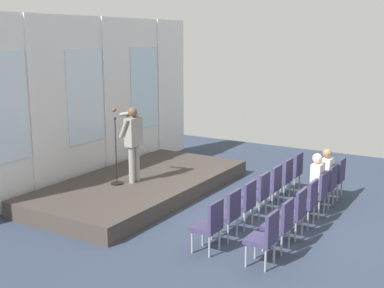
# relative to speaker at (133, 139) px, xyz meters

# --- Properties ---
(ground_plane) EXTENTS (13.37, 13.37, 0.00)m
(ground_plane) POSITION_rel_speaker_xyz_m (0.30, -3.39, -1.38)
(ground_plane) COLOR #2D384C
(rear_partition) EXTENTS (9.12, 0.14, 4.16)m
(rear_partition) POSITION_rel_speaker_xyz_m (0.34, 1.74, 0.71)
(rear_partition) COLOR silver
(rear_partition) RESTS_ON ground
(stage_platform) EXTENTS (5.69, 2.82, 0.37)m
(stage_platform) POSITION_rel_speaker_xyz_m (0.30, 0.03, -1.20)
(stage_platform) COLOR #3F3833
(stage_platform) RESTS_ON ground
(speaker) EXTENTS (0.50, 0.69, 1.75)m
(speaker) POSITION_rel_speaker_xyz_m (0.00, 0.00, 0.00)
(speaker) COLOR gray
(speaker) RESTS_ON stage_platform
(mic_stand) EXTENTS (0.28, 0.28, 1.55)m
(mic_stand) POSITION_rel_speaker_xyz_m (-0.34, 0.23, -0.68)
(mic_stand) COLOR black
(mic_stand) RESTS_ON stage_platform
(chair_r0_c0) EXTENTS (0.46, 0.44, 0.94)m
(chair_r0_c0) POSITION_rel_speaker_xyz_m (-1.76, -3.01, -0.85)
(chair_r0_c0) COLOR #99999E
(chair_r0_c0) RESTS_ON ground
(chair_r0_c1) EXTENTS (0.46, 0.44, 0.94)m
(chair_r0_c1) POSITION_rel_speaker_xyz_m (-1.08, -3.01, -0.85)
(chair_r0_c1) COLOR #99999E
(chair_r0_c1) RESTS_ON ground
(chair_r0_c2) EXTENTS (0.46, 0.44, 0.94)m
(chair_r0_c2) POSITION_rel_speaker_xyz_m (-0.39, -3.01, -0.85)
(chair_r0_c2) COLOR #99999E
(chair_r0_c2) RESTS_ON ground
(chair_r0_c3) EXTENTS (0.46, 0.44, 0.94)m
(chair_r0_c3) POSITION_rel_speaker_xyz_m (0.30, -3.01, -0.85)
(chair_r0_c3) COLOR #99999E
(chair_r0_c3) RESTS_ON ground
(chair_r0_c4) EXTENTS (0.46, 0.44, 0.94)m
(chair_r0_c4) POSITION_rel_speaker_xyz_m (0.99, -3.01, -0.85)
(chair_r0_c4) COLOR #99999E
(chair_r0_c4) RESTS_ON ground
(chair_r0_c5) EXTENTS (0.46, 0.44, 0.94)m
(chair_r0_c5) POSITION_rel_speaker_xyz_m (1.68, -3.01, -0.85)
(chair_r0_c5) COLOR #99999E
(chair_r0_c5) RESTS_ON ground
(chair_r0_c6) EXTENTS (0.46, 0.44, 0.94)m
(chair_r0_c6) POSITION_rel_speaker_xyz_m (2.37, -3.01, -0.85)
(chair_r0_c6) COLOR #99999E
(chair_r0_c6) RESTS_ON ground
(chair_r1_c0) EXTENTS (0.46, 0.44, 0.94)m
(chair_r1_c0) POSITION_rel_speaker_xyz_m (-1.76, -4.03, -0.85)
(chair_r1_c0) COLOR #99999E
(chair_r1_c0) RESTS_ON ground
(chair_r1_c1) EXTENTS (0.46, 0.44, 0.94)m
(chair_r1_c1) POSITION_rel_speaker_xyz_m (-1.08, -4.03, -0.85)
(chair_r1_c1) COLOR #99999E
(chair_r1_c1) RESTS_ON ground
(chair_r1_c2) EXTENTS (0.46, 0.44, 0.94)m
(chair_r1_c2) POSITION_rel_speaker_xyz_m (-0.39, -4.03, -0.85)
(chair_r1_c2) COLOR #99999E
(chair_r1_c2) RESTS_ON ground
(chair_r1_c3) EXTENTS (0.46, 0.44, 0.94)m
(chair_r1_c3) POSITION_rel_speaker_xyz_m (0.30, -4.03, -0.85)
(chair_r1_c3) COLOR #99999E
(chair_r1_c3) RESTS_ON ground
(chair_r1_c4) EXTENTS (0.46, 0.44, 0.94)m
(chair_r1_c4) POSITION_rel_speaker_xyz_m (0.99, -4.03, -0.85)
(chair_r1_c4) COLOR #99999E
(chair_r1_c4) RESTS_ON ground
(audience_r1_c4) EXTENTS (0.36, 0.39, 1.33)m
(audience_r1_c4) POSITION_rel_speaker_xyz_m (0.99, -3.95, -0.65)
(audience_r1_c4) COLOR #2D2D33
(audience_r1_c4) RESTS_ON ground
(chair_r1_c5) EXTENTS (0.46, 0.44, 0.94)m
(chair_r1_c5) POSITION_rel_speaker_xyz_m (1.68, -4.03, -0.85)
(chair_r1_c5) COLOR #99999E
(chair_r1_c5) RESTS_ON ground
(audience_r1_c5) EXTENTS (0.36, 0.39, 1.29)m
(audience_r1_c5) POSITION_rel_speaker_xyz_m (1.68, -3.95, -0.66)
(audience_r1_c5) COLOR #2D2D33
(audience_r1_c5) RESTS_ON ground
(chair_r1_c6) EXTENTS (0.46, 0.44, 0.94)m
(chair_r1_c6) POSITION_rel_speaker_xyz_m (2.37, -4.03, -0.85)
(chair_r1_c6) COLOR #99999E
(chair_r1_c6) RESTS_ON ground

